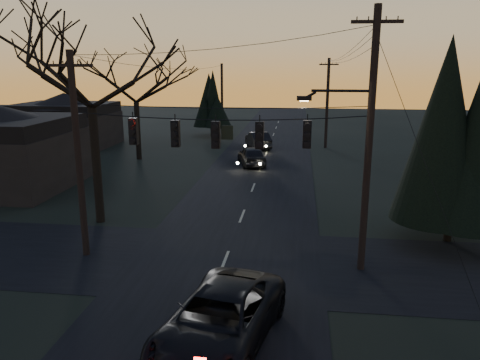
# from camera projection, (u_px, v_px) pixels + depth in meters

# --- Properties ---
(main_road) EXTENTS (8.00, 120.00, 0.02)m
(main_road) POSITION_uv_depth(u_px,v_px,m) (250.00, 196.00, 28.96)
(main_road) COLOR black
(main_road) RESTS_ON ground
(cross_road) EXTENTS (60.00, 7.00, 0.02)m
(cross_road) POSITION_uv_depth(u_px,v_px,m) (225.00, 262.00, 19.33)
(cross_road) COLOR black
(cross_road) RESTS_ON ground
(utility_pole_right) EXTENTS (5.00, 0.30, 10.00)m
(utility_pole_right) POSITION_uv_depth(u_px,v_px,m) (360.00, 269.00, 18.66)
(utility_pole_right) COLOR black
(utility_pole_right) RESTS_ON ground
(utility_pole_left) EXTENTS (1.80, 0.30, 8.50)m
(utility_pole_left) POSITION_uv_depth(u_px,v_px,m) (87.00, 255.00, 20.06)
(utility_pole_left) COLOR black
(utility_pole_left) RESTS_ON ground
(utility_pole_far_r) EXTENTS (1.80, 0.30, 8.50)m
(utility_pole_far_r) POSITION_uv_depth(u_px,v_px,m) (325.00, 148.00, 45.62)
(utility_pole_far_r) COLOR black
(utility_pole_far_r) RESTS_ON ground
(utility_pole_far_l) EXTENTS (0.30, 0.30, 8.00)m
(utility_pole_far_l) POSITION_uv_depth(u_px,v_px,m) (222.00, 134.00, 54.72)
(utility_pole_far_l) COLOR black
(utility_pole_far_l) RESTS_ON ground
(span_signal_assembly) EXTENTS (11.50, 0.44, 1.47)m
(span_signal_assembly) POSITION_uv_depth(u_px,v_px,m) (217.00, 134.00, 18.07)
(span_signal_assembly) COLOR black
(span_signal_assembly) RESTS_ON ground
(bare_tree_left) EXTENTS (8.91, 8.91, 11.79)m
(bare_tree_left) POSITION_uv_depth(u_px,v_px,m) (88.00, 58.00, 22.29)
(bare_tree_left) COLOR black
(bare_tree_left) RESTS_ON ground
(evergreen_right) EXTENTS (4.10, 4.10, 8.63)m
(evergreen_right) POSITION_uv_depth(u_px,v_px,m) (459.00, 136.00, 20.45)
(evergreen_right) COLOR black
(evergreen_right) RESTS_ON ground
(bare_tree_dist) EXTENTS (6.67, 6.67, 9.70)m
(bare_tree_dist) POSITION_uv_depth(u_px,v_px,m) (135.00, 79.00, 38.55)
(bare_tree_dist) COLOR black
(bare_tree_dist) RESTS_ON ground
(evergreen_dist) EXTENTS (3.75, 3.75, 6.42)m
(evergreen_dist) POSITION_uv_depth(u_px,v_px,m) (212.00, 102.00, 51.89)
(evergreen_dist) COLOR black
(evergreen_dist) RESTS_ON ground
(house_left_far) EXTENTS (9.00, 7.00, 5.20)m
(house_left_far) POSITION_uv_depth(u_px,v_px,m) (66.00, 120.00, 46.17)
(house_left_far) COLOR black
(house_left_far) RESTS_ON ground
(suv_near) EXTENTS (3.83, 6.28, 1.63)m
(suv_near) POSITION_uv_depth(u_px,v_px,m) (220.00, 320.00, 13.43)
(suv_near) COLOR black
(suv_near) RESTS_ON ground
(sedan_oncoming_a) EXTENTS (2.97, 4.84, 1.54)m
(sedan_oncoming_a) POSITION_uv_depth(u_px,v_px,m) (252.00, 156.00, 37.59)
(sedan_oncoming_a) COLOR black
(sedan_oncoming_a) RESTS_ON ground
(sedan_oncoming_b) EXTENTS (3.06, 5.10, 1.59)m
(sedan_oncoming_b) POSITION_uv_depth(u_px,v_px,m) (258.00, 140.00, 45.21)
(sedan_oncoming_b) COLOR black
(sedan_oncoming_b) RESTS_ON ground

